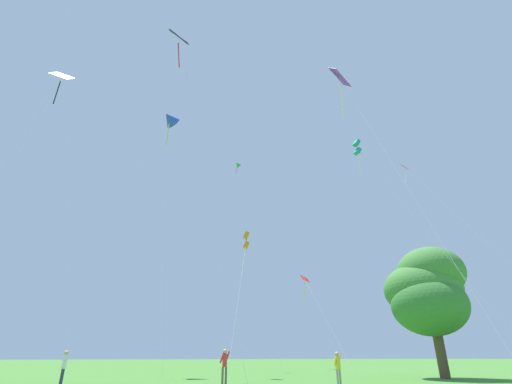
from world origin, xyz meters
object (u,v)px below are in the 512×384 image
Objects in this scene: kite_green_small at (238,165)px; tree_right_cluster at (427,291)px; kite_pink_low at (416,179)px; kite_orange_box at (246,242)px; kite_black_large at (180,46)px; person_foreground_watcher at (338,366)px; person_with_spool at (225,363)px; person_far_back at (64,365)px; kite_red_high at (306,284)px; kite_blue_delta at (170,119)px; kite_yellow_diamond at (58,85)px; kite_purple_streamer at (342,87)px; kite_teal_box at (358,149)px.

tree_right_cluster is at bearing -64.05° from kite_green_small.
kite_green_small is at bearing 118.89° from kite_pink_low.
kite_green_small is at bearing 80.07° from kite_orange_box.
kite_pink_low is 1.90× the size of tree_right_cluster.
kite_black_large is 15.95× the size of person_foreground_watcher.
person_with_spool is at bearing -172.91° from tree_right_cluster.
person_with_spool is (-17.06, -2.17, -14.48)m from kite_pink_low.
kite_red_high is at bearing 44.42° from person_far_back.
kite_orange_box is 0.43× the size of kite_black_large.
kite_black_large is at bearing -115.18° from kite_green_small.
tree_right_cluster is at bearing -32.46° from kite_blue_delta.
kite_yellow_diamond is 26.28m from person_with_spool.
kite_orange_box is 0.46× the size of kite_yellow_diamond.
kite_purple_streamer is (-7.70, -2.10, 6.57)m from kite_pink_low.
kite_teal_box is 0.72× the size of kite_green_small.
kite_purple_streamer is 13.76m from kite_black_large.
kite_black_large is at bearing -178.17° from tree_right_cluster.
kite_pink_low reaches higher than kite_orange_box.
kite_black_large is (-16.03, -1.25, 6.08)m from kite_teal_box.
tree_right_cluster is (15.83, 1.97, 4.85)m from person_with_spool.
kite_green_small is 2.86× the size of tree_right_cluster.
kite_red_high is 0.48× the size of kite_purple_streamer.
kite_yellow_diamond is (-29.76, -17.67, 12.11)m from kite_red_high.
kite_green_small is at bearing 57.27° from person_far_back.
kite_green_small reaches higher than person_far_back.
kite_yellow_diamond reaches higher than person_far_back.
kite_purple_streamer is at bearing 0.44° from person_with_spool.
kite_orange_box is 0.42× the size of kite_green_small.
kite_pink_low is at bearing -87.41° from kite_red_high.
kite_blue_delta is 2.95× the size of tree_right_cluster.
kite_red_high is at bearing 11.31° from kite_green_small.
person_with_spool is at bearing 153.73° from person_foreground_watcher.
kite_green_small is (2.59, 14.78, 15.46)m from kite_orange_box.
person_foreground_watcher is (-10.67, -27.29, -9.28)m from kite_red_high.
kite_orange_box reaches higher than person_far_back.
kite_orange_box is 20.78m from kite_yellow_diamond.
person_with_spool is at bearing -26.93° from kite_yellow_diamond.
kite_red_high is 30.74m from person_foreground_watcher.
kite_pink_low is at bearing 9.17° from tree_right_cluster.
kite_black_large is (-20.25, -23.31, 13.78)m from kite_red_high.
kite_blue_delta is at bearing -141.54° from kite_green_small.
kite_black_large is at bearing 157.42° from person_foreground_watcher.
kite_green_small reaches higher than kite_teal_box.
person_with_spool is 16.67m from tree_right_cluster.
kite_pink_low is 9.71m from tree_right_cluster.
person_far_back is at bearing 164.80° from person_foreground_watcher.
kite_yellow_diamond is (-16.92, -0.84, 12.03)m from kite_orange_box.
person_foreground_watcher is 12.45m from tree_right_cluster.
kite_blue_delta is at bearing 132.79° from kite_purple_streamer.
kite_teal_box is 0.69× the size of kite_blue_delta.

